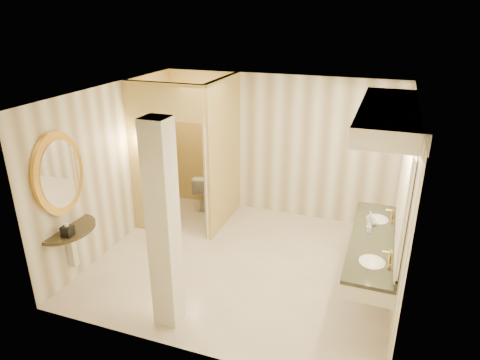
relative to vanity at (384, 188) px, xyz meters
The scene contains 16 objects.
floor 2.56m from the vanity, behind, with size 4.50×4.50×0.00m, color white.
ceiling 2.25m from the vanity, behind, with size 4.50×4.50×0.00m, color silver.
wall_back 2.90m from the vanity, 133.35° to the left, with size 4.50×0.02×2.70m, color white.
wall_front 2.76m from the vanity, 136.12° to the right, with size 4.50×0.02×2.70m, color white.
wall_left 4.24m from the vanity, behind, with size 0.02×4.00×2.70m, color white.
wall_right 0.40m from the vanity, 19.69° to the left, with size 0.02×4.00×2.70m, color white.
toilet_closet 3.29m from the vanity, 161.05° to the left, with size 1.50×1.55×2.70m.
wall_sconce 3.94m from the vanity, behind, with size 0.14×0.14×0.42m.
vanity is the anchor object (origin of this frame).
console_shelf 4.36m from the vanity, 164.49° to the right, with size 0.91×0.91×1.91m.
pillar 2.86m from the vanity, 148.75° to the right, with size 0.31×0.31×2.70m, color white.
tissue_box 4.30m from the vanity, 161.57° to the right, with size 0.14×0.14×0.14m, color black.
toilet 4.06m from the vanity, 151.36° to the left, with size 0.40×0.71×0.72m, color white.
soap_bottle_a 0.71m from the vanity, 132.08° to the left, with size 0.06×0.06×0.14m, color beige.
soap_bottle_b 0.79m from the vanity, 100.58° to the left, with size 0.09×0.09×0.12m, color silver.
soap_bottle_c 0.75m from the vanity, 110.37° to the left, with size 0.08×0.09×0.22m, color #C6B28C.
Camera 1 is at (1.93, -5.52, 3.79)m, focal length 32.00 mm.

